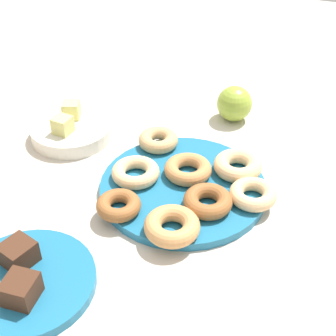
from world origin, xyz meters
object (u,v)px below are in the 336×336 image
object	(u,v)px
fruit_bowl	(72,131)
melon_chunk_left	(63,125)
donut_7	(158,140)
cake_plate	(27,282)
donut_0	(238,165)
donut_5	(252,195)
donut_plate	(183,187)
apple	(234,104)
donut_3	(172,226)
donut_6	(189,170)
brownie_far	(18,253)
donut_4	(119,205)
donut_1	(136,172)
donut_2	(208,201)
melon_chunk_right	(71,110)
brownie_near	(21,289)

from	to	relation	value
fruit_bowl	melon_chunk_left	distance (m)	0.05
donut_7	cake_plate	xyz separation A→B (m)	(-0.40, 0.06, -0.02)
donut_0	donut_5	xyz separation A→B (m)	(-0.08, -0.05, -0.00)
donut_plate	apple	bearing A→B (deg)	-5.46
donut_3	apple	world-z (taller)	apple
donut_6	donut_3	bearing A→B (deg)	-172.29
cake_plate	melon_chunk_left	xyz separation A→B (m)	(0.36, 0.14, 0.04)
donut_6	brownie_far	bearing A→B (deg)	149.01
donut_4	apple	distance (m)	0.41
donut_7	donut_plate	bearing A→B (deg)	-139.32
donut_plate	donut_1	distance (m)	0.09
donut_1	donut_2	size ratio (longest dim) A/B	1.04
donut_plate	donut_2	size ratio (longest dim) A/B	3.58
donut_plate	donut_1	size ratio (longest dim) A/B	3.43
fruit_bowl	melon_chunk_right	size ratio (longest dim) A/B	4.91
donut_1	brownie_near	xyz separation A→B (m)	(-0.32, 0.04, 0.01)
donut_7	apple	distance (m)	0.22
cake_plate	brownie_near	bearing A→B (deg)	-153.43
donut_3	donut_plate	bearing A→B (deg)	10.36
donut_0	donut_6	bearing A→B (deg)	116.48
melon_chunk_right	donut_6	bearing A→B (deg)	-107.13
donut_0	melon_chunk_right	xyz separation A→B (m)	(0.05, 0.39, 0.02)
donut_4	fruit_bowl	distance (m)	0.29
donut_3	donut_4	xyz separation A→B (m)	(0.02, 0.11, -0.00)
donut_plate	donut_6	size ratio (longest dim) A/B	3.44
melon_chunk_left	donut_2	bearing A→B (deg)	-107.22
cake_plate	fruit_bowl	xyz separation A→B (m)	(0.39, 0.14, 0.01)
donut_0	donut_4	size ratio (longest dim) A/B	1.18
donut_1	donut_5	world-z (taller)	same
melon_chunk_left	brownie_near	bearing A→B (deg)	-158.80
cake_plate	melon_chunk_right	world-z (taller)	melon_chunk_right
donut_6	donut_7	world-z (taller)	same
donut_1	apple	bearing A→B (deg)	-21.59
donut_plate	brownie_near	world-z (taller)	brownie_near
donut_plate	cake_plate	world-z (taller)	same
donut_plate	donut_4	bearing A→B (deg)	143.03
melon_chunk_left	apple	size ratio (longest dim) A/B	0.45
cake_plate	fruit_bowl	bearing A→B (deg)	19.19
donut_5	brownie_near	size ratio (longest dim) A/B	1.77
donut_6	melon_chunk_left	world-z (taller)	melon_chunk_left
donut_6	melon_chunk_right	bearing A→B (deg)	72.87
donut_6	melon_chunk_right	xyz separation A→B (m)	(0.09, 0.30, 0.02)
donut_4	donut_3	bearing A→B (deg)	-100.22
brownie_near	melon_chunk_left	bearing A→B (deg)	21.20
donut_plate	brownie_far	xyz separation A→B (m)	(-0.27, 0.18, 0.03)
donut_5	donut_6	world-z (taller)	donut_6
melon_chunk_left	melon_chunk_right	xyz separation A→B (m)	(0.06, 0.01, 0.00)
donut_0	donut_2	xyz separation A→B (m)	(-0.12, 0.03, -0.00)
apple	melon_chunk_right	bearing A→B (deg)	116.59
donut_3	donut_4	distance (m)	0.11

